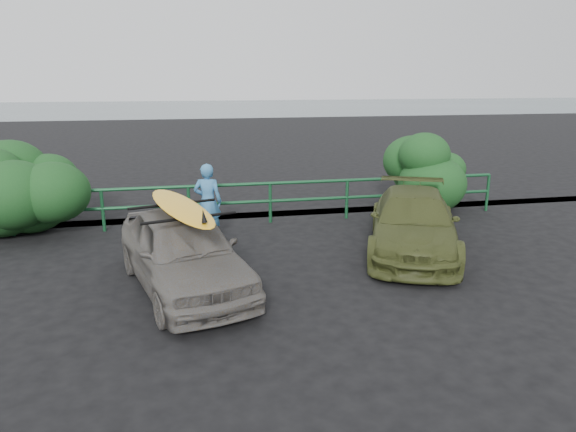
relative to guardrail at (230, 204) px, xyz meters
name	(u,v)px	position (x,y,z in m)	size (l,w,h in m)	color
ground	(259,310)	(0.00, -5.00, -0.52)	(80.00, 80.00, 0.00)	black
ocean	(192,107)	(0.00, 55.00, -0.52)	(200.00, 200.00, 0.00)	slate
guardrail	(230,204)	(0.00, 0.00, 0.00)	(14.00, 0.08, 1.04)	#144726
shrub_left	(23,190)	(-4.80, 0.40, 0.46)	(3.20, 2.40, 1.96)	#19461B
shrub_right	(412,175)	(5.00, 0.50, 0.46)	(3.20, 2.40, 1.96)	#19461B
sedan	(183,251)	(-1.14, -3.86, 0.16)	(1.61, 3.99, 1.36)	#615C57
olive_vehicle	(413,222)	(3.56, -2.76, 0.10)	(1.74, 4.28, 1.24)	#424920
man	(208,202)	(-0.58, -1.04, 0.34)	(0.62, 0.41, 1.71)	teal
roof_rack	(181,211)	(-1.14, -3.86, 0.87)	(1.54, 1.08, 0.05)	black
surfboard	(181,207)	(-1.14, -3.86, 0.94)	(0.63, 3.02, 0.09)	yellow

